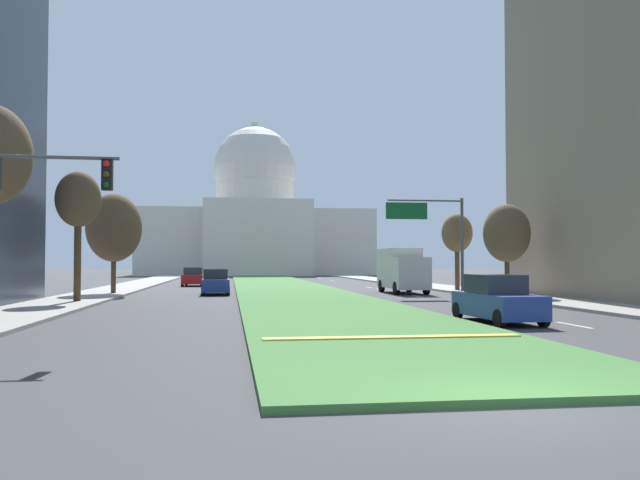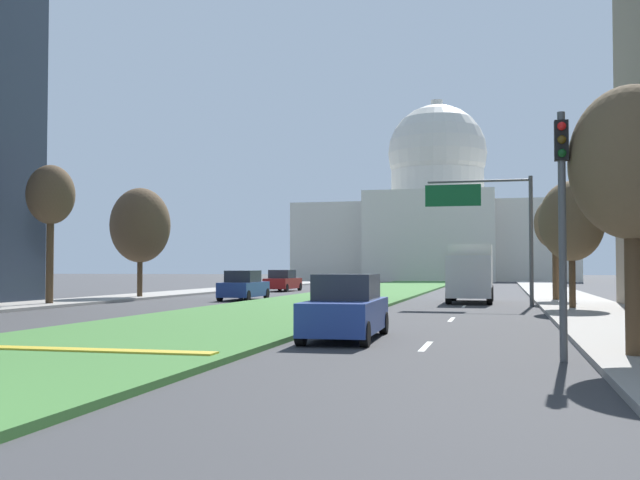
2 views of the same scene
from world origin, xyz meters
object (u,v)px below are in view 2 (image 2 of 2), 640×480
(sedan_lead_stopped, at_px, (346,309))
(box_truck_delivery, at_px, (471,272))
(street_tree_right_near, at_px, (632,165))
(traffic_light_near_right, at_px, (562,202))
(sedan_midblock, at_px, (244,286))
(street_tree_right_mid, at_px, (572,221))
(sedan_distant, at_px, (283,281))
(overhead_guide_sign, at_px, (491,214))
(street_tree_left_mid, at_px, (51,197))
(street_tree_right_far, at_px, (555,225))
(street_tree_left_far, at_px, (140,225))
(capitol_building, at_px, (437,221))

(sedan_lead_stopped, bearing_deg, box_truck_delivery, 83.73)
(street_tree_right_near, xyz_separation_m, sedan_lead_stopped, (-6.78, 3.46, -3.26))
(traffic_light_near_right, distance_m, sedan_midblock, 30.60)
(street_tree_right_mid, distance_m, sedan_lead_stopped, 17.12)
(sedan_lead_stopped, distance_m, sedan_distant, 40.36)
(traffic_light_near_right, height_order, overhead_guide_sign, overhead_guide_sign)
(traffic_light_near_right, height_order, street_tree_left_mid, street_tree_left_mid)
(street_tree_right_far, bearing_deg, overhead_guide_sign, -124.02)
(street_tree_left_mid, xyz_separation_m, street_tree_right_mid, (25.06, 1.93, -1.48))
(street_tree_right_mid, height_order, sedan_distant, street_tree_right_mid)
(street_tree_left_far, bearing_deg, sedan_distant, 74.30)
(capitol_building, distance_m, sedan_midblock, 72.48)
(street_tree_right_mid, relative_size, street_tree_left_far, 0.85)
(street_tree_right_mid, height_order, box_truck_delivery, street_tree_right_mid)
(street_tree_right_far, bearing_deg, street_tree_right_mid, -89.01)
(capitol_building, height_order, box_truck_delivery, capitol_building)
(capitol_building, relative_size, street_tree_right_near, 6.83)
(box_truck_delivery, bearing_deg, street_tree_right_far, 15.97)
(street_tree_right_mid, height_order, sedan_lead_stopped, street_tree_right_mid)
(street_tree_right_near, relative_size, street_tree_left_far, 0.84)
(street_tree_right_far, bearing_deg, street_tree_right_near, -90.55)
(street_tree_left_mid, height_order, street_tree_right_far, street_tree_left_mid)
(street_tree_right_near, distance_m, sedan_lead_stopped, 8.29)
(street_tree_left_mid, xyz_separation_m, sedan_midblock, (7.13, 8.88, -4.66))
(street_tree_right_mid, bearing_deg, street_tree_left_far, 164.06)
(sedan_distant, bearing_deg, street_tree_right_near, -64.50)
(sedan_distant, bearing_deg, capitol_building, 82.07)
(box_truck_delivery, bearing_deg, sedan_lead_stopped, -96.27)
(sedan_lead_stopped, relative_size, box_truck_delivery, 0.73)
(sedan_midblock, bearing_deg, street_tree_right_mid, -21.16)
(sedan_distant, relative_size, box_truck_delivery, 0.71)
(street_tree_right_near, xyz_separation_m, street_tree_left_far, (-24.33, 25.74, 0.44))
(overhead_guide_sign, bearing_deg, traffic_light_near_right, -85.52)
(street_tree_right_near, xyz_separation_m, box_truck_delivery, (-4.33, 25.78, -2.41))
(street_tree_left_far, xyz_separation_m, street_tree_right_far, (24.59, 1.36, -0.20))
(traffic_light_near_right, xyz_separation_m, sedan_lead_stopped, (-5.36, 3.74, -2.49))
(street_tree_right_near, height_order, street_tree_right_far, street_tree_right_far)
(traffic_light_near_right, bearing_deg, street_tree_right_near, 10.97)
(capitol_building, xyz_separation_m, sedan_distant, (-7.77, -55.80, -8.07))
(street_tree_left_mid, distance_m, street_tree_right_far, 27.01)
(capitol_building, bearing_deg, street_tree_left_far, -99.69)
(overhead_guide_sign, xyz_separation_m, sedan_distant, (-16.70, 19.63, -3.83))
(sedan_distant, bearing_deg, sedan_lead_stopped, -71.09)
(street_tree_right_mid, xyz_separation_m, sedan_lead_stopped, (-7.19, -15.21, -3.18))
(street_tree_right_near, xyz_separation_m, street_tree_left_mid, (-24.66, 16.74, 1.39))
(box_truck_delivery, bearing_deg, traffic_light_near_right, -83.63)
(street_tree_left_far, height_order, box_truck_delivery, street_tree_left_far)
(overhead_guide_sign, relative_size, street_tree_right_near, 1.13)
(capitol_building, distance_m, box_truck_delivery, 72.44)
(sedan_lead_stopped, bearing_deg, sedan_distant, 108.91)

